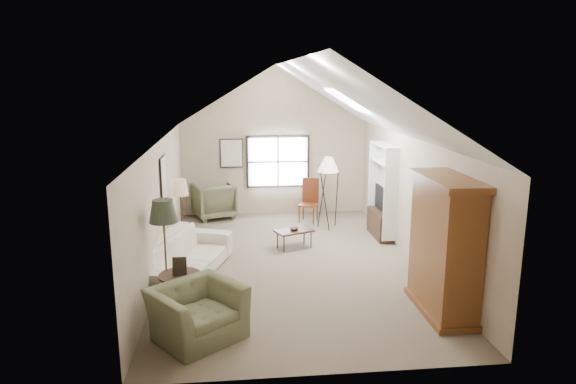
{
  "coord_description": "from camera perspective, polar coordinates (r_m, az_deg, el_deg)",
  "views": [
    {
      "loc": [
        -1.07,
        -9.76,
        3.69
      ],
      "look_at": [
        0.0,
        0.4,
        1.4
      ],
      "focal_mm": 32.0,
      "sensor_mm": 36.0,
      "label": 1
    }
  ],
  "objects": [
    {
      "name": "window",
      "position": [
        13.95,
        -1.13,
        3.39
      ],
      "size": [
        1.72,
        0.08,
        1.42
      ],
      "primitive_type": "cube",
      "color": "black",
      "rests_on": "room_shell"
    },
    {
      "name": "tv_alcove",
      "position": [
        12.13,
        10.45,
        0.33
      ],
      "size": [
        0.32,
        1.3,
        2.1
      ],
      "primitive_type": "cube",
      "color": "white",
      "rests_on": "ground"
    },
    {
      "name": "dark_lamp",
      "position": [
        8.44,
        -13.46,
        -6.79
      ],
      "size": [
        0.56,
        0.56,
        1.87
      ],
      "primitive_type": null,
      "rotation": [
        0.0,
        0.0,
        -0.31
      ],
      "color": "black",
      "rests_on": "ground"
    },
    {
      "name": "coffee_table",
      "position": [
        11.34,
        0.7,
        -5.25
      ],
      "size": [
        0.92,
        0.72,
        0.42
      ],
      "primitive_type": "cube",
      "rotation": [
        0.0,
        0.0,
        0.38
      ],
      "color": "#3A2318",
      "rests_on": "ground"
    },
    {
      "name": "skylight",
      "position": [
        10.93,
        6.62,
        10.09
      ],
      "size": [
        0.8,
        1.2,
        0.52
      ],
      "primitive_type": null,
      "color": "white",
      "rests_on": "room_shell"
    },
    {
      "name": "media_console",
      "position": [
        12.33,
        10.21,
        -3.53
      ],
      "size": [
        0.34,
        1.18,
        0.6
      ],
      "primitive_type": "cube",
      "color": "#382316",
      "rests_on": "ground"
    },
    {
      "name": "tv_panel",
      "position": [
        12.18,
        10.32,
        -0.73
      ],
      "size": [
        0.05,
        0.9,
        0.55
      ],
      "primitive_type": "cube",
      "color": "black",
      "rests_on": "media_console"
    },
    {
      "name": "room_shell",
      "position": [
        9.83,
        0.25,
        9.82
      ],
      "size": [
        5.01,
        8.01,
        4.0
      ],
      "color": "#756954",
      "rests_on": "ground"
    },
    {
      "name": "side_chair",
      "position": [
        13.3,
        2.28,
        -0.97
      ],
      "size": [
        0.58,
        0.58,
        1.13
      ],
      "primitive_type": "cube",
      "rotation": [
        0.0,
        0.0,
        -0.42
      ],
      "color": "maroon",
      "rests_on": "ground"
    },
    {
      "name": "tripod_lamp",
      "position": [
        12.69,
        4.46,
        -0.03
      ],
      "size": [
        0.7,
        0.7,
        1.83
      ],
      "primitive_type": null,
      "rotation": [
        0.0,
        0.0,
        0.41
      ],
      "color": "silver",
      "rests_on": "ground"
    },
    {
      "name": "bowl",
      "position": [
        11.27,
        0.71,
        -4.13
      ],
      "size": [
        0.25,
        0.25,
        0.05
      ],
      "primitive_type": "imported",
      "rotation": [
        0.0,
        0.0,
        0.38
      ],
      "color": "#371E16",
      "rests_on": "coffee_table"
    },
    {
      "name": "armoire",
      "position": [
        8.46,
        17.02,
        -5.78
      ],
      "size": [
        0.6,
        1.5,
        2.2
      ],
      "primitive_type": "cube",
      "color": "brown",
      "rests_on": "ground"
    },
    {
      "name": "side_table",
      "position": [
        8.44,
        -11.81,
        -11.06
      ],
      "size": [
        0.85,
        0.85,
        0.67
      ],
      "primitive_type": "cylinder",
      "rotation": [
        0.0,
        0.0,
        -0.31
      ],
      "color": "#3E2719",
      "rests_on": "ground"
    },
    {
      "name": "wall_art",
      "position": [
        11.89,
        -9.85,
        2.95
      ],
      "size": [
        1.97,
        3.71,
        0.88
      ],
      "color": "black",
      "rests_on": "room_shell"
    },
    {
      "name": "tan_lamp",
      "position": [
        10.94,
        -11.74,
        -2.75
      ],
      "size": [
        0.42,
        0.42,
        1.68
      ],
      "primitive_type": null,
      "rotation": [
        0.0,
        0.0,
        -0.31
      ],
      "color": "tan",
      "rests_on": "ground"
    },
    {
      "name": "sofa",
      "position": [
        9.91,
        -11.51,
        -7.07
      ],
      "size": [
        1.82,
        2.87,
        0.78
      ],
      "primitive_type": "imported",
      "rotation": [
        0.0,
        0.0,
        1.26
      ],
      "color": "silver",
      "rests_on": "ground"
    },
    {
      "name": "armchair_far",
      "position": [
        13.85,
        -8.23,
        -0.94
      ],
      "size": [
        1.29,
        1.3,
        0.94
      ],
      "primitive_type": "imported",
      "rotation": [
        0.0,
        0.0,
        3.48
      ],
      "color": "#565B40",
      "rests_on": "ground"
    },
    {
      "name": "armchair_near",
      "position": [
        7.67,
        -10.06,
        -13.06
      ],
      "size": [
        1.58,
        1.55,
        0.78
      ],
      "primitive_type": "imported",
      "rotation": [
        0.0,
        0.0,
        0.66
      ],
      "color": "#676A4A",
      "rests_on": "ground"
    }
  ]
}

